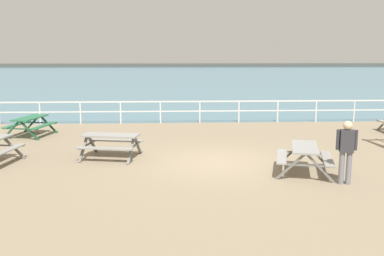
% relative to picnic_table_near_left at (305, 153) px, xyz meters
% --- Properties ---
extents(ground_plane, '(30.00, 24.00, 0.20)m').
position_rel_picnic_table_near_left_xyz_m(ground_plane, '(-2.35, 1.33, -0.68)').
color(ground_plane, gray).
extents(sea_band, '(142.00, 90.00, 0.01)m').
position_rel_picnic_table_near_left_xyz_m(sea_band, '(-2.35, 54.08, -0.58)').
color(sea_band, teal).
rests_on(sea_band, ground).
extents(distant_shoreline, '(142.00, 6.00, 1.80)m').
position_rel_picnic_table_near_left_xyz_m(distant_shoreline, '(-2.35, 97.08, -0.58)').
color(distant_shoreline, '#4C4C47').
rests_on(distant_shoreline, ground).
extents(seaward_railing, '(23.07, 0.07, 1.08)m').
position_rel_picnic_table_near_left_xyz_m(seaward_railing, '(-2.35, 9.08, 0.17)').
color(seaward_railing, white).
rests_on(seaward_railing, ground).
extents(picnic_table_near_left, '(1.92, 2.13, 0.80)m').
position_rel_picnic_table_near_left_xyz_m(picnic_table_near_left, '(0.00, 0.00, 0.00)').
color(picnic_table_near_left, gray).
rests_on(picnic_table_near_left, ground).
extents(picnic_table_mid_centre, '(2.05, 1.83, 0.80)m').
position_rel_picnic_table_near_left_xyz_m(picnic_table_mid_centre, '(-5.70, 2.08, 0.00)').
color(picnic_table_mid_centre, gray).
rests_on(picnic_table_mid_centre, ground).
extents(picnic_table_far_right, '(1.85, 2.07, 0.80)m').
position_rel_picnic_table_near_left_xyz_m(picnic_table_far_right, '(-9.52, 6.07, 0.00)').
color(picnic_table_far_right, '#286B47').
rests_on(picnic_table_far_right, ground).
extents(visitor, '(0.52, 0.28, 1.66)m').
position_rel_picnic_table_near_left_xyz_m(visitor, '(0.73, -1.09, 0.36)').
color(visitor, slate).
rests_on(visitor, ground).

